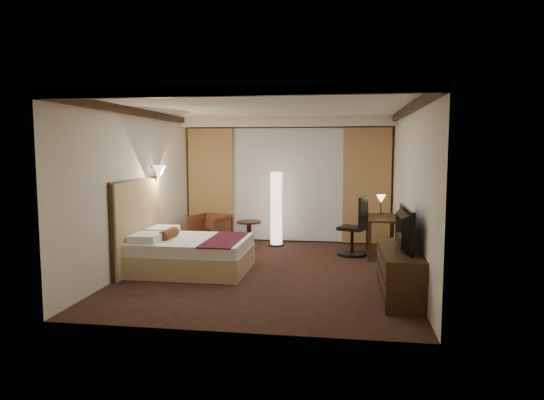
# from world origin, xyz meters

# --- Properties ---
(floor) EXTENTS (4.50, 5.50, 0.01)m
(floor) POSITION_xyz_m (0.00, 0.00, 0.00)
(floor) COLOR black
(floor) RESTS_ON ground
(ceiling) EXTENTS (4.50, 5.50, 0.01)m
(ceiling) POSITION_xyz_m (0.00, 0.00, 2.70)
(ceiling) COLOR white
(ceiling) RESTS_ON back_wall
(back_wall) EXTENTS (4.50, 0.02, 2.70)m
(back_wall) POSITION_xyz_m (0.00, 2.75, 1.35)
(back_wall) COLOR #F0E4CF
(back_wall) RESTS_ON floor
(left_wall) EXTENTS (0.02, 5.50, 2.70)m
(left_wall) POSITION_xyz_m (-2.25, 0.00, 1.35)
(left_wall) COLOR #F0E4CF
(left_wall) RESTS_ON floor
(right_wall) EXTENTS (0.02, 5.50, 2.70)m
(right_wall) POSITION_xyz_m (2.25, 0.00, 1.35)
(right_wall) COLOR #F0E4CF
(right_wall) RESTS_ON floor
(crown_molding) EXTENTS (4.50, 5.50, 0.12)m
(crown_molding) POSITION_xyz_m (0.00, 0.00, 2.64)
(crown_molding) COLOR black
(crown_molding) RESTS_ON ceiling
(soffit) EXTENTS (4.50, 0.50, 0.20)m
(soffit) POSITION_xyz_m (0.00, 2.50, 2.60)
(soffit) COLOR white
(soffit) RESTS_ON ceiling
(curtain_sheer) EXTENTS (2.48, 0.04, 2.45)m
(curtain_sheer) POSITION_xyz_m (0.00, 2.67, 1.25)
(curtain_sheer) COLOR silver
(curtain_sheer) RESTS_ON back_wall
(curtain_left_drape) EXTENTS (1.00, 0.14, 2.45)m
(curtain_left_drape) POSITION_xyz_m (-1.70, 2.61, 1.25)
(curtain_left_drape) COLOR tan
(curtain_left_drape) RESTS_ON back_wall
(curtain_right_drape) EXTENTS (1.00, 0.14, 2.45)m
(curtain_right_drape) POSITION_xyz_m (1.70, 2.61, 1.25)
(curtain_right_drape) COLOR tan
(curtain_right_drape) RESTS_ON back_wall
(wall_sconce) EXTENTS (0.24, 0.24, 0.24)m
(wall_sconce) POSITION_xyz_m (-2.09, 0.56, 1.62)
(wall_sconce) COLOR white
(wall_sconce) RESTS_ON left_wall
(bed) EXTENTS (1.86, 1.45, 0.54)m
(bed) POSITION_xyz_m (-1.26, -0.17, 0.27)
(bed) COLOR white
(bed) RESTS_ON floor
(headboard) EXTENTS (0.12, 1.75, 1.50)m
(headboard) POSITION_xyz_m (-2.20, -0.17, 0.75)
(headboard) COLOR tan
(headboard) RESTS_ON floor
(armchair) EXTENTS (0.91, 0.89, 0.73)m
(armchair) POSITION_xyz_m (-1.55, 1.96, 0.37)
(armchair) COLOR #542B19
(armchair) RESTS_ON floor
(side_table) EXTENTS (0.51, 0.51, 0.56)m
(side_table) POSITION_xyz_m (-0.69, 1.82, 0.28)
(side_table) COLOR black
(side_table) RESTS_ON floor
(floor_lamp) EXTENTS (0.33, 0.33, 1.57)m
(floor_lamp) POSITION_xyz_m (-0.17, 2.13, 0.78)
(floor_lamp) COLOR white
(floor_lamp) RESTS_ON floor
(desk) EXTENTS (0.55, 1.10, 0.75)m
(desk) POSITION_xyz_m (1.95, 1.47, 0.38)
(desk) COLOR black
(desk) RESTS_ON floor
(desk_lamp) EXTENTS (0.18, 0.18, 0.34)m
(desk_lamp) POSITION_xyz_m (1.95, 1.87, 0.92)
(desk_lamp) COLOR #FFD899
(desk_lamp) RESTS_ON desk
(office_chair) EXTENTS (0.71, 0.71, 1.14)m
(office_chair) POSITION_xyz_m (1.39, 1.42, 0.57)
(office_chair) COLOR black
(office_chair) RESTS_ON floor
(dresser) EXTENTS (0.50, 1.70, 0.66)m
(dresser) POSITION_xyz_m (2.00, -1.08, 0.33)
(dresser) COLOR black
(dresser) RESTS_ON floor
(television) EXTENTS (0.66, 1.11, 0.14)m
(television) POSITION_xyz_m (1.97, -1.08, 0.98)
(television) COLOR black
(television) RESTS_ON dresser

